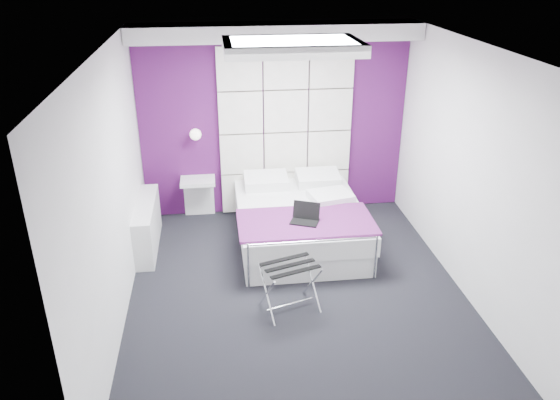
# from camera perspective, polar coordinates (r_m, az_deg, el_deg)

# --- Properties ---
(floor) EXTENTS (4.40, 4.40, 0.00)m
(floor) POSITION_cam_1_polar(r_m,az_deg,el_deg) (5.99, 1.89, -9.99)
(floor) COLOR black
(floor) RESTS_ON ground
(ceiling) EXTENTS (4.40, 4.40, 0.00)m
(ceiling) POSITION_cam_1_polar(r_m,az_deg,el_deg) (4.99, 2.32, 15.35)
(ceiling) COLOR white
(ceiling) RESTS_ON wall_back
(wall_back) EXTENTS (3.60, 0.00, 3.60)m
(wall_back) POSITION_cam_1_polar(r_m,az_deg,el_deg) (7.41, -0.63, 8.19)
(wall_back) COLOR silver
(wall_back) RESTS_ON floor
(wall_left) EXTENTS (0.00, 4.40, 4.40)m
(wall_left) POSITION_cam_1_polar(r_m,az_deg,el_deg) (5.39, -17.17, 0.49)
(wall_left) COLOR silver
(wall_left) RESTS_ON floor
(wall_right) EXTENTS (0.00, 4.40, 4.40)m
(wall_right) POSITION_cam_1_polar(r_m,az_deg,el_deg) (5.91, 19.61, 2.29)
(wall_right) COLOR silver
(wall_right) RESTS_ON floor
(accent_wall) EXTENTS (3.58, 0.02, 2.58)m
(accent_wall) POSITION_cam_1_polar(r_m,az_deg,el_deg) (7.40, -0.62, 8.17)
(accent_wall) COLOR #4A114C
(accent_wall) RESTS_ON wall_back
(soffit) EXTENTS (3.58, 0.50, 0.20)m
(soffit) POSITION_cam_1_polar(r_m,az_deg,el_deg) (6.91, -0.43, 17.17)
(soffit) COLOR silver
(soffit) RESTS_ON wall_back
(headboard) EXTENTS (1.80, 0.08, 2.30)m
(headboard) POSITION_cam_1_polar(r_m,az_deg,el_deg) (7.41, 0.59, 7.14)
(headboard) COLOR silver
(headboard) RESTS_ON wall_back
(skylight) EXTENTS (1.36, 0.86, 0.12)m
(skylight) POSITION_cam_1_polar(r_m,az_deg,el_deg) (5.58, 1.28, 15.85)
(skylight) COLOR white
(skylight) RESTS_ON ceiling
(wall_lamp) EXTENTS (0.15, 0.15, 0.15)m
(wall_lamp) POSITION_cam_1_polar(r_m,az_deg,el_deg) (7.26, -8.82, 6.88)
(wall_lamp) COLOR white
(wall_lamp) RESTS_ON wall_back
(radiator) EXTENTS (0.22, 1.20, 0.60)m
(radiator) POSITION_cam_1_polar(r_m,az_deg,el_deg) (6.96, -13.69, -2.60)
(radiator) COLOR silver
(radiator) RESTS_ON floor
(bed) EXTENTS (1.58, 1.91, 0.67)m
(bed) POSITION_cam_1_polar(r_m,az_deg,el_deg) (6.88, 2.01, -2.32)
(bed) COLOR silver
(bed) RESTS_ON floor
(nightstand) EXTENTS (0.46, 0.36, 0.05)m
(nightstand) POSITION_cam_1_polar(r_m,az_deg,el_deg) (7.45, -8.59, 2.00)
(nightstand) COLOR silver
(nightstand) RESTS_ON wall_back
(luggage_rack) EXTENTS (0.54, 0.40, 0.53)m
(luggage_rack) POSITION_cam_1_polar(r_m,az_deg,el_deg) (5.65, 1.04, -9.08)
(luggage_rack) COLOR silver
(luggage_rack) RESTS_ON floor
(laptop) EXTENTS (0.31, 0.22, 0.23)m
(laptop) POSITION_cam_1_polar(r_m,az_deg,el_deg) (6.33, 2.53, -1.75)
(laptop) COLOR black
(laptop) RESTS_ON bed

